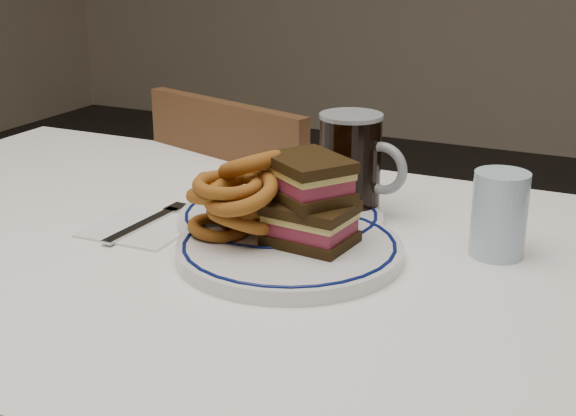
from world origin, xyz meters
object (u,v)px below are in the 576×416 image
at_px(main_plate, 289,249).
at_px(far_plate, 281,218).
at_px(beer_mug, 352,165).
at_px(reuben_sandwich, 309,201).
at_px(chair_far, 268,280).

height_order(main_plate, far_plate, same).
height_order(beer_mug, far_plate, beer_mug).
xyz_separation_m(beer_mug, far_plate, (-0.07, -0.09, -0.07)).
bearing_deg(far_plate, reuben_sandwich, -45.56).
relative_size(main_plate, far_plate, 1.01).
distance_m(chair_far, reuben_sandwich, 0.66).
bearing_deg(main_plate, chair_far, 119.75).
bearing_deg(beer_mug, reuben_sandwich, -87.76).
distance_m(chair_far, beer_mug, 0.55).
xyz_separation_m(main_plate, reuben_sandwich, (0.02, 0.02, 0.06)).
xyz_separation_m(reuben_sandwich, beer_mug, (-0.01, 0.17, 0.00)).
bearing_deg(far_plate, main_plate, -58.91).
xyz_separation_m(reuben_sandwich, far_plate, (-0.08, 0.08, -0.06)).
bearing_deg(main_plate, far_plate, 121.09).
height_order(chair_far, reuben_sandwich, reuben_sandwich).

